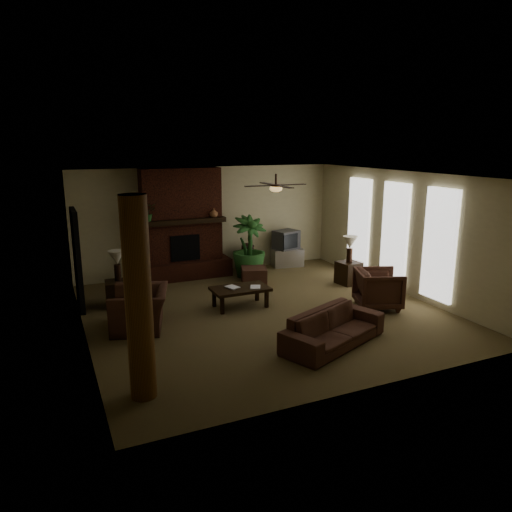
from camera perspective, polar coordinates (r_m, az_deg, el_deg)
name	(u,v)px	position (r m, az deg, el deg)	size (l,w,h in m)	color
room_shell	(264,246)	(9.68, 0.96, 1.22)	(7.00, 7.00, 7.00)	brown
fireplace	(182,233)	(12.44, -8.69, 2.67)	(2.40, 0.70, 2.80)	#4A2013
windows	(395,233)	(11.70, 16.06, 2.58)	(0.08, 3.65, 2.35)	white
log_column	(138,300)	(6.60, -13.71, -5.08)	(0.36, 0.36, 2.80)	brown
doorway	(77,260)	(10.67, -20.36, -0.41)	(0.10, 1.00, 2.10)	black
ceiling_fan	(276,187)	(9.95, 2.36, 8.13)	(1.35, 1.35, 0.37)	#301E15
sofa	(334,323)	(8.48, 9.16, -7.79)	(2.06, 0.60, 0.81)	#472A1E
armchair_left	(140,302)	(9.32, -13.57, -5.34)	(1.17, 0.76, 1.02)	#472A1E
armchair_right	(379,287)	(10.50, 14.27, -3.57)	(0.88, 0.82, 0.91)	#472A1E
coffee_table	(240,290)	(10.24, -1.88, -4.06)	(1.20, 0.70, 0.43)	black
ottoman	(254,276)	(11.95, -0.25, -2.33)	(0.60, 0.60, 0.40)	#472A1E
tv_stand	(287,257)	(13.64, 3.69, -0.14)	(0.85, 0.50, 0.50)	#B9B9BB
tv	(286,240)	(13.50, 3.59, 1.93)	(0.76, 0.68, 0.52)	#3C3C3F
floor_vase	(248,255)	(13.09, -0.98, 0.12)	(0.34, 0.34, 0.77)	black
floor_plant	(249,260)	(12.51, -0.85, -0.46)	(0.89, 1.58, 0.89)	#255020
side_table_left	(118,293)	(10.75, -16.00, -4.27)	(0.50, 0.50, 0.55)	black
lamp_left	(117,260)	(10.61, -16.12, -0.43)	(0.41, 0.41, 0.65)	#301E15
side_table_right	(348,273)	(12.14, 10.86, -1.96)	(0.50, 0.50, 0.55)	black
lamp_right	(350,244)	(11.95, 11.04, 1.37)	(0.41, 0.41, 0.65)	#301E15
mantel_plant	(148,215)	(11.92, -12.68, 4.80)	(0.38, 0.42, 0.33)	#255020
mantel_vase	(214,213)	(12.32, -5.01, 5.09)	(0.22, 0.23, 0.22)	brown
book_a	(228,282)	(10.11, -3.29, -3.11)	(0.22, 0.03, 0.29)	#999999
book_b	(250,281)	(10.18, -0.68, -2.96)	(0.21, 0.02, 0.29)	#999999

